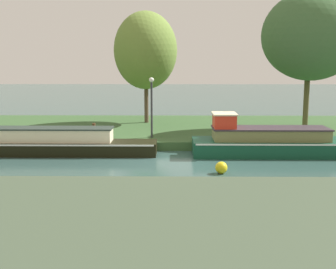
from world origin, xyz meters
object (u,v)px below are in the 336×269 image
forest_barge (277,142)px  willow_tree_left (146,51)px  mooring_post_near (94,131)px  lamp_post (152,100)px  willow_tree_centre (312,36)px  channel_buoy (221,168)px  black_narrowboat (48,142)px

forest_barge → willow_tree_left: bearing=131.3°
willow_tree_left → mooring_post_near: size_ratio=8.51×
willow_tree_left → lamp_post: 5.55m
willow_tree_left → willow_tree_centre: size_ratio=0.89×
lamp_post → channel_buoy: bearing=-62.4°
willow_tree_left → channel_buoy: size_ratio=14.55×
willow_tree_left → willow_tree_centre: willow_tree_centre is taller
channel_buoy → lamp_post: bearing=117.6°
black_narrowboat → lamp_post: (4.49, 2.10, 1.68)m
black_narrowboat → mooring_post_near: size_ratio=11.55×
black_narrowboat → willow_tree_left: size_ratio=1.36×
willow_tree_centre → channel_buoy: bearing=-124.6°
mooring_post_near → channel_buoy: size_ratio=1.71×
black_narrowboat → channel_buoy: bearing=-24.2°
mooring_post_near → black_narrowboat: bearing=-138.0°
willow_tree_centre → channel_buoy: willow_tree_centre is taller
willow_tree_left → willow_tree_centre: 9.21m
forest_barge → black_narrowboat: size_ratio=0.87×
channel_buoy → black_narrowboat: bearing=155.8°
mooring_post_near → lamp_post: bearing=10.5°
black_narrowboat → lamp_post: size_ratio=3.05×
mooring_post_near → forest_barge: bearing=-10.8°
black_narrowboat → lamp_post: lamp_post is taller
willow_tree_centre → mooring_post_near: size_ratio=9.53×
forest_barge → mooring_post_near: 8.48m
mooring_post_near → willow_tree_left: bearing=68.5°
forest_barge → willow_tree_centre: size_ratio=1.05×
channel_buoy → forest_barge: bearing=49.7°
channel_buoy → willow_tree_left: bearing=108.2°
lamp_post → willow_tree_centre: bearing=17.0°
willow_tree_left → mooring_post_near: willow_tree_left is taller
forest_barge → lamp_post: bearing=159.5°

